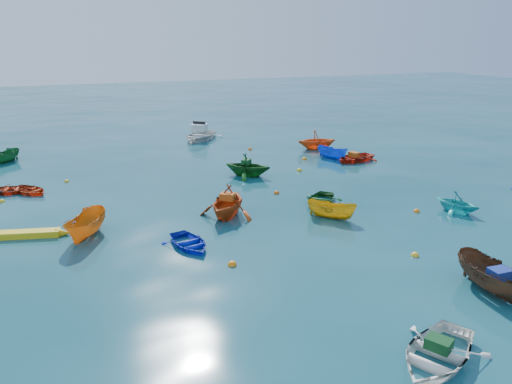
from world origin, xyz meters
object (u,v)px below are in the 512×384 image
object	(u,v)px
dinghy_white_near	(435,361)
kayak_yellow	(24,237)
dinghy_blue_sw	(189,247)
motorboat_white	(200,140)

from	to	relation	value
dinghy_white_near	kayak_yellow	bearing A→B (deg)	-170.61
dinghy_blue_sw	motorboat_white	xyz separation A→B (m)	(6.48, 22.39, 0.00)
dinghy_blue_sw	motorboat_white	size ratio (longest dim) A/B	0.59
dinghy_blue_sw	dinghy_white_near	distance (m)	11.31
dinghy_white_near	motorboat_white	size ratio (longest dim) A/B	0.76
dinghy_blue_sw	motorboat_white	world-z (taller)	motorboat_white
dinghy_white_near	kayak_yellow	xyz separation A→B (m)	(-11.39, 14.12, 0.00)
dinghy_blue_sw	dinghy_white_near	world-z (taller)	dinghy_white_near
dinghy_blue_sw	dinghy_white_near	size ratio (longest dim) A/B	0.78
dinghy_blue_sw	motorboat_white	distance (m)	23.31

